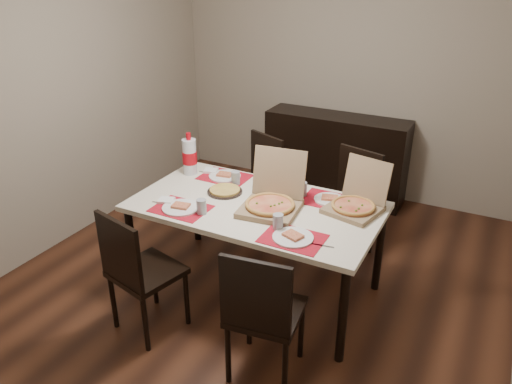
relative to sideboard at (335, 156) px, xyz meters
The scene contains 18 objects.
ground 1.84m from the sideboard, 90.00° to the right, with size 3.80×4.00×0.02m, color #482516.
room_walls 1.86m from the sideboard, 90.00° to the right, with size 3.84×4.02×2.62m.
sideboard is the anchor object (origin of this frame).
dining_table 1.96m from the sideboard, 88.72° to the right, with size 1.80×1.00×0.75m.
chair_near_left 2.77m from the sideboard, 99.03° to the right, with size 0.51×0.51×0.93m.
chair_near_right 2.79m from the sideboard, 79.70° to the right, with size 0.47×0.47×0.93m.
chair_far_left 1.15m from the sideboard, 109.95° to the right, with size 0.55×0.55×0.93m.
chair_far_right 1.16m from the sideboard, 64.70° to the right, with size 0.52×0.52×0.93m.
setting_near_left 2.30m from the sideboard, 99.58° to the right, with size 0.47×0.30×0.11m.
setting_near_right 2.32m from the sideboard, 78.80° to the right, with size 0.47×0.30×0.11m.
setting_far_left 1.71m from the sideboard, 103.57° to the right, with size 0.45×0.30×0.11m.
setting_far_right 1.73m from the sideboard, 74.90° to the right, with size 0.48×0.30×0.11m.
napkin_loose 2.04m from the sideboard, 87.37° to the right, with size 0.12×0.11×0.02m, color white.
pizza_box_center 2.00m from the sideboard, 84.81° to the right, with size 0.44×0.48×0.40m.
pizza_box_right 1.88m from the sideboard, 67.12° to the right, with size 0.42×0.45×0.35m.
faina_plate 1.92m from the sideboard, 98.01° to the right, with size 0.27×0.27×0.03m.
dip_bowl 1.81m from the sideboard, 85.74° to the right, with size 0.13×0.13×0.03m, color white.
soda_bottle 1.88m from the sideboard, 112.89° to the right, with size 0.12×0.12×0.36m.
Camera 1 is at (1.55, -3.07, 2.39)m, focal length 35.00 mm.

